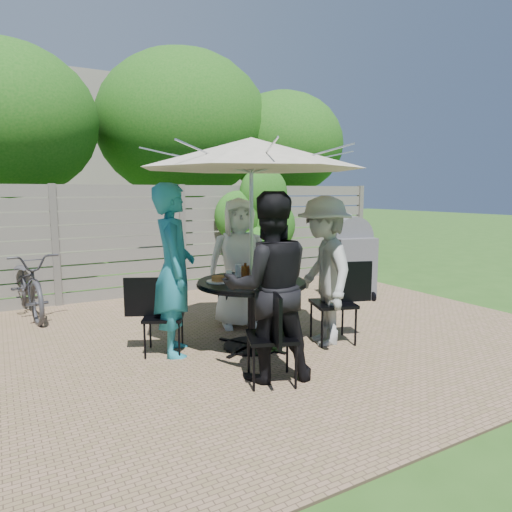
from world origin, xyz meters
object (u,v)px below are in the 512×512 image
plate_left (219,280)px  coffee_cup (256,271)px  chair_back (237,302)px  plate_back (246,273)px  glass_left (229,277)px  chair_left (163,332)px  person_back (239,263)px  patio_table (251,301)px  chair_right (334,319)px  glass_front (266,278)px  person_left (174,270)px  plate_front (258,285)px  glass_right (272,272)px  glass_back (238,271)px  syrup_jug (245,273)px  person_right (324,271)px  chair_front (272,356)px  umbrella (251,154)px  person_front (269,287)px  plate_extra (274,283)px  bicycle (28,284)px  plate_right (283,277)px

plate_left → coffee_cup: (0.51, 0.06, 0.04)m
chair_back → plate_back: bearing=-7.3°
glass_left → chair_left: bearing=153.1°
person_back → coffee_cup: (-0.10, -0.61, -0.00)m
patio_table → glass_left: (-0.28, -0.02, 0.30)m
chair_right → glass_front: 1.06m
chair_left → plate_back: bearing=27.9°
person_left → glass_left: bearing=-100.4°
plate_front → glass_right: glass_right is taller
glass_back → plate_front: bearing=-98.7°
coffee_cup → glass_front: bearing=-107.7°
glass_back → syrup_jug: syrup_jug is taller
person_right → glass_front: bearing=-70.3°
patio_table → chair_front: bearing=-108.3°
glass_front → coffee_cup: glass_front is taller
umbrella → person_front: (-0.26, -0.79, -1.26)m
chair_back → chair_front: bearing=-7.5°
glass_left → syrup_jug: bearing=19.5°
umbrella → glass_back: umbrella is taller
person_back → plate_extra: 1.14m
chair_front → plate_extra: size_ratio=3.71×
person_back → glass_right: bearing=-70.3°
chair_left → plate_back: chair_left is taller
person_right → chair_front: bearing=-40.7°
glass_front → coffee_cup: 0.48m
plate_extra → bicycle: (-2.13, 3.03, -0.33)m
coffee_cup → glass_right: bearing=-54.1°
plate_left → plate_extra: (0.42, -0.45, 0.00)m
chair_left → umbrella: bearing=7.4°
person_right → glass_right: bearing=-100.4°
plate_left → glass_front: size_ratio=1.86×
syrup_jug → plate_extra: bearing=-73.8°
plate_back → person_right: bearing=-41.7°
person_left → glass_front: size_ratio=13.03×
person_right → bicycle: 4.11m
patio_table → glass_right: bearing=3.7°
person_back → glass_front: person_back is taller
chair_back → bicycle: bearing=-116.3°
chair_front → plate_extra: (0.38, 0.57, 0.53)m
plate_extra → glass_back: glass_back is taller
chair_left → glass_right: bearing=12.4°
chair_back → plate_extra: 1.37m
chair_front → bicycle: size_ratio=0.51×
person_back → syrup_jug: 0.78m
chair_right → plate_extra: size_ratio=3.93×
plate_left → plate_right: same height
person_right → glass_right: person_right is taller
person_front → chair_right: person_front is taller
person_back → plate_extra: (-0.18, -1.13, -0.04)m
person_front → syrup_jug: 0.88m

